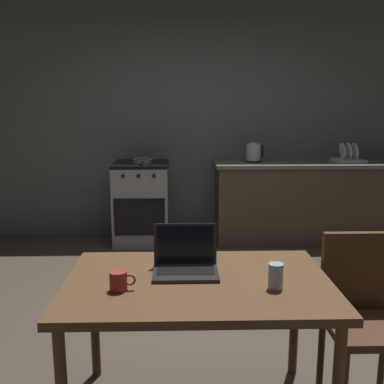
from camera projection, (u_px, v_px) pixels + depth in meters
The scene contains 12 objects.
ground_plane at pixel (202, 330), 3.10m from camera, with size 12.00×12.00×0.00m, color #473D33.
back_wall at pixel (218, 120), 5.21m from camera, with size 6.40×0.10×2.72m, color #555C5B.
kitchen_counter at pixel (309, 201), 5.07m from camera, with size 2.16×0.64×0.91m.
stove_oven at pixel (142, 203), 5.01m from camera, with size 0.60×0.62×0.91m.
dining_table at pixel (198, 294), 2.14m from camera, with size 1.26×0.83×0.72m.
chair at pixel (363, 309), 2.28m from camera, with size 0.40×0.40×0.89m.
laptop at pixel (185, 263), 2.21m from camera, with size 0.32×0.24×0.23m.
electric_kettle at pixel (254, 153), 4.94m from camera, with size 0.19×0.17×0.22m.
frying_pan at pixel (143, 160), 4.89m from camera, with size 0.22×0.39×0.05m.
coffee_mug at pixel (119, 281), 2.00m from camera, with size 0.12×0.08×0.09m.
drinking_glass at pixel (276, 276), 2.01m from camera, with size 0.07×0.07×0.12m.
dish_rack at pixel (348, 157), 4.98m from camera, with size 0.34×0.26×0.21m.
Camera 1 is at (-0.15, -2.85, 1.55)m, focal length 41.75 mm.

